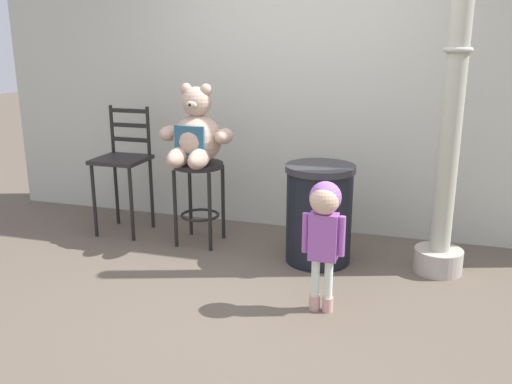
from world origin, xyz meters
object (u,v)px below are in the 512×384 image
object	(u,v)px
bar_stool_with_teddy	(199,185)
teddy_bear	(196,135)
child_walking	(324,219)
bar_chair_empty	(123,163)
trash_bin	(319,214)
lamppost	(451,125)

from	to	relation	value
bar_stool_with_teddy	teddy_bear	size ratio (longest dim) A/B	1.08
child_walking	bar_chair_empty	size ratio (longest dim) A/B	0.76
bar_stool_with_teddy	bar_chair_empty	world-z (taller)	bar_chair_empty
trash_bin	bar_chair_empty	xyz separation A→B (m)	(-1.82, 0.19, 0.24)
teddy_bear	bar_chair_empty	bearing A→B (deg)	171.64
trash_bin	bar_chair_empty	bearing A→B (deg)	174.20
bar_stool_with_teddy	child_walking	distance (m)	1.55
trash_bin	lamppost	size ratio (longest dim) A/B	0.28
bar_chair_empty	trash_bin	bearing A→B (deg)	-5.80
child_walking	trash_bin	distance (m)	0.87
lamppost	child_walking	bearing A→B (deg)	-130.06
teddy_bear	trash_bin	distance (m)	1.20
bar_stool_with_teddy	trash_bin	distance (m)	1.07
bar_stool_with_teddy	bar_chair_empty	xyz separation A→B (m)	(-0.77, 0.08, 0.12)
child_walking	lamppost	xyz separation A→B (m)	(0.73, 0.87, 0.50)
child_walking	lamppost	size ratio (longest dim) A/B	0.31
teddy_bear	child_walking	distance (m)	1.56
child_walking	lamppost	bearing A→B (deg)	147.93
bar_stool_with_teddy	trash_bin	bearing A→B (deg)	-5.69
bar_stool_with_teddy	teddy_bear	xyz separation A→B (m)	(0.00, -0.03, 0.43)
bar_chair_empty	child_walking	bearing A→B (deg)	-26.48
trash_bin	bar_chair_empty	size ratio (longest dim) A/B	0.69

